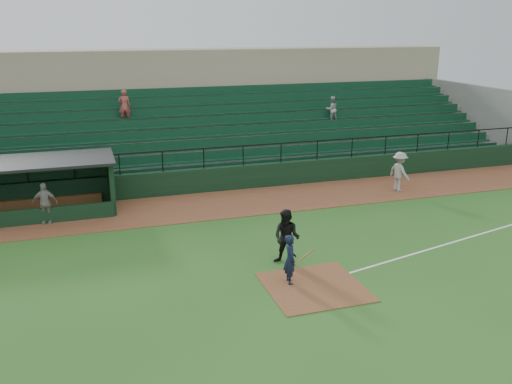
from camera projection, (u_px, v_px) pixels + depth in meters
name	position (u px, v px, depth m)	size (l,w,h in m)	color
ground	(302.00, 274.00, 18.22)	(90.00, 90.00, 0.00)	#285A1D
warning_track	(236.00, 203.00, 25.51)	(40.00, 4.00, 0.03)	brown
home_plate_dirt	(314.00, 287.00, 17.31)	(3.00, 3.00, 0.03)	brown
foul_line	(479.00, 235.00, 21.66)	(18.00, 0.09, 0.01)	white
stadium_structure	(197.00, 124.00, 32.55)	(38.00, 13.08, 6.40)	black
dugout	(8.00, 184.00, 23.70)	(8.90, 3.20, 2.42)	black
batter_at_plate	(290.00, 259.00, 17.35)	(1.02, 0.68, 1.64)	black
umpire	(287.00, 238.00, 18.71)	(0.95, 0.74, 1.96)	black
runner	(400.00, 172.00, 27.01)	(1.27, 0.73, 1.96)	#9E9A94
dugout_player_a	(45.00, 203.00, 22.59)	(1.02, 0.42, 1.74)	gray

